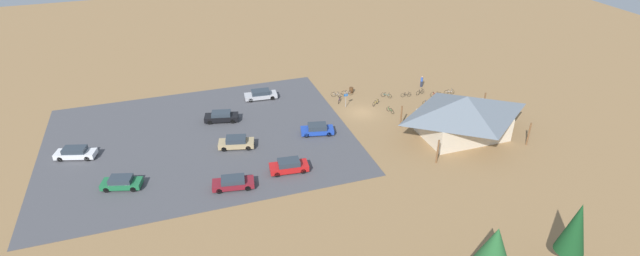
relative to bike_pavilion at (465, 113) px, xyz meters
name	(u,v)px	position (x,y,z in m)	size (l,w,h in m)	color
ground	(362,113)	(9.72, -10.10, -3.24)	(160.00, 160.00, 0.00)	#937047
parking_lot_asphalt	(200,140)	(32.35, -9.76, -3.22)	(38.17, 29.90, 0.05)	#4C4C51
bike_pavilion	(465,113)	(0.00, 0.00, 0.00)	(13.37, 9.75, 5.60)	beige
trash_bin	(351,90)	(8.67, -16.79, -2.79)	(0.60, 0.60, 0.90)	brown
lot_sign	(346,98)	(11.25, -12.52, -1.83)	(0.56, 0.08, 2.20)	#99999E
pine_east	(494,250)	(12.67, 23.02, 1.18)	(3.53, 3.53, 6.65)	brown
pine_center	(575,228)	(5.06, 23.35, 1.60)	(2.42, 2.42, 7.32)	brown
bicycle_silver_yard_left	(347,93)	(9.56, -16.19, -2.87)	(1.63, 0.66, 0.82)	black
bicycle_black_yard_center	(406,95)	(1.37, -12.79, -2.90)	(1.62, 0.48, 0.76)	black
bicycle_red_near_sign	(436,94)	(-2.92, -11.45, -2.87)	(1.67, 0.55, 0.81)	black
bicycle_orange_by_bin	(451,100)	(-3.88, -8.81, -2.86)	(1.74, 0.48, 0.88)	black
bicycle_yellow_edge_south	(376,103)	(6.86, -11.71, -2.89)	(1.42, 0.95, 0.81)	black
bicycle_purple_edge_north	(339,100)	(11.55, -14.30, -2.89)	(0.89, 1.47, 0.78)	black
bicycle_blue_yard_right	(428,104)	(-0.03, -8.80, -2.87)	(0.78, 1.61, 0.88)	black
bicycle_green_trailside	(390,110)	(5.92, -8.87, -2.90)	(0.51, 1.57, 0.77)	black
bicycle_teal_near_porch	(386,95)	(4.29, -13.55, -2.89)	(1.25, 1.23, 0.80)	black
bicycle_white_back_row	(449,92)	(-5.26, -11.47, -2.87)	(1.71, 0.48, 0.87)	black
bicycle_silver_yard_front	(337,95)	(11.35, -16.06, -2.86)	(1.53, 0.93, 0.86)	black
bicycle_black_mid_cluster	(420,92)	(-1.07, -12.86, -2.87)	(1.62, 0.58, 0.85)	black
car_tan_near_entry	(236,142)	(28.23, -6.30, -2.48)	(4.66, 2.82, 1.46)	tan
car_black_far_end	(221,117)	(28.92, -13.85, -2.50)	(4.80, 2.80, 1.38)	black
car_white_by_curb	(75,153)	(46.89, -10.08, -2.50)	(4.96, 2.98, 1.40)	white
car_silver_front_row	(261,95)	(22.30, -19.08, -2.52)	(4.88, 2.24, 1.37)	#BCBCC1
car_blue_inner_stall	(317,129)	(17.66, -6.33, -2.52)	(4.56, 2.78, 1.37)	#1E42B2
car_green_end_stall	(121,182)	(41.56, -1.89, -2.52)	(4.54, 2.89, 1.35)	#1E6B3D
car_red_second_row	(289,166)	(23.47, 0.88, -2.46)	(4.56, 2.27, 1.49)	red
car_maroon_aisle_side	(233,183)	(30.06, 1.99, -2.55)	(4.73, 2.54, 1.28)	maroon
visitor_crossing_yard	(422,81)	(-2.65, -15.36, -2.30)	(0.36, 0.36, 1.80)	#2D3347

